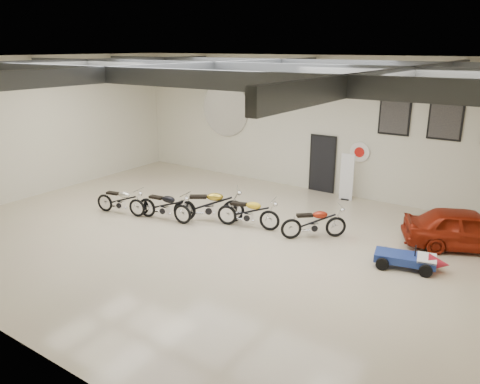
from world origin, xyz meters
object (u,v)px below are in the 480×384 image
Objects in this scene: motorcycle_gold at (209,204)px; go_kart at (412,257)px; motorcycle_black at (164,205)px; motorcycle_silver at (120,200)px; vintage_car at (467,229)px; motorcycle_yellow at (248,212)px; motorcycle_red at (314,222)px; banner_stand at (347,176)px.

go_kart is at bearing -31.07° from motorcycle_gold.
motorcycle_silver is at bearing -174.04° from motorcycle_black.
vintage_car reaches higher than motorcycle_black.
motorcycle_yellow is (1.30, 0.26, -0.06)m from motorcycle_gold.
motorcycle_red is 0.57× the size of vintage_car.
motorcycle_gold is 1.22× the size of go_kart.
banner_stand is at bearing 34.15° from motorcycle_silver.
vintage_car is (8.26, 3.05, 0.06)m from motorcycle_black.
motorcycle_gold is 1.16× the size of motorcycle_red.
banner_stand is 6.55m from motorcycle_black.
motorcycle_silver is 0.94× the size of motorcycle_black.
motorcycle_gold reaches higher than motorcycle_black.
banner_stand reaches higher than motorcycle_yellow.
motorcycle_silver is 0.84× the size of motorcycle_gold.
motorcycle_black is (-3.92, -5.23, -0.37)m from banner_stand.
vintage_car is (4.34, -2.18, -0.31)m from banner_stand.
motorcycle_gold is at bearing -126.74° from banner_stand.
go_kart is 0.54× the size of vintage_car.
motorcycle_gold reaches higher than motorcycle_yellow.
vintage_car is (7.04, 2.33, -0.01)m from motorcycle_gold.
banner_stand is at bearing 57.64° from motorcycle_yellow.
motorcycle_silver is at bearing 167.86° from motorcycle_gold.
go_kart is (8.98, 1.35, -0.15)m from motorcycle_silver.
go_kart is (6.16, 0.25, -0.24)m from motorcycle_gold.
motorcycle_yellow is at bearing 167.46° from go_kart.
motorcycle_yellow reaches higher than go_kart.
motorcycle_black is at bearing 177.06° from motorcycle_gold.
motorcycle_red is 1.05× the size of go_kart.
vintage_car reaches higher than motorcycle_silver.
motorcycle_silver is 0.56× the size of vintage_car.
motorcycle_yellow reaches higher than motorcycle_black.
motorcycle_gold is 1.33m from motorcycle_yellow.
motorcycle_yellow is (2.52, 0.98, 0.00)m from motorcycle_black.
motorcycle_red is at bearing 9.58° from motorcycle_black.
motorcycle_black is 1.03× the size of motorcycle_red.
motorcycle_yellow is at bearing 85.47° from vintage_car.
go_kart is 2.27m from vintage_car.
motorcycle_gold is (-2.70, -4.51, -0.31)m from banner_stand.
motorcycle_yellow is 1.04× the size of motorcycle_red.
motorcycle_gold is at bearing 9.94° from motorcycle_silver.
motorcycle_black reaches higher than motorcycle_red.
motorcycle_yellow is (-1.40, -4.25, -0.37)m from banner_stand.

